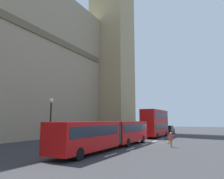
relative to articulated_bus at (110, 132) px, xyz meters
The scene contains 9 objects.
ground_plane 8.74m from the articulated_bus, 13.46° to the right, with size 160.00×160.00×0.00m, color #333335.
lane_centre_marking 12.71m from the articulated_bus, ahead, with size 34.40×0.16×0.01m.
articulated_bus is the anchor object (origin of this frame).
double_decker_bus 17.71m from the articulated_bus, ahead, with size 9.93×2.54×4.90m.
sedan_lead 29.09m from the articulated_bus, ahead, with size 4.40×1.86×1.85m.
traffic_cone_west 9.17m from the articulated_bus, 29.48° to the right, with size 0.36×0.36×0.58m.
traffic_cone_middle 13.47m from the articulated_bus, 16.83° to the right, with size 0.36×0.36×0.58m.
street_lamp 6.46m from the articulated_bus, 134.60° to the left, with size 0.44×0.44×5.27m.
pedestrian_near_cones 7.04m from the articulated_bus, 53.45° to the right, with size 0.38×0.46×1.69m.
Camera 1 is at (-29.13, -8.92, 3.02)m, focal length 33.92 mm.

